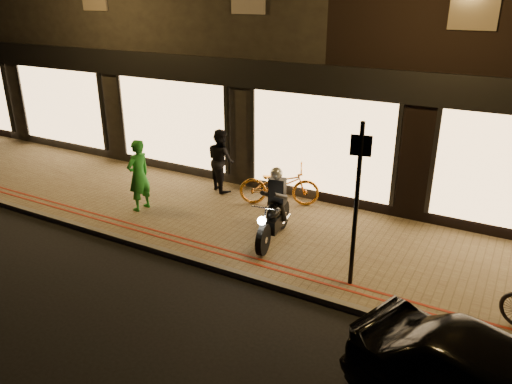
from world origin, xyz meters
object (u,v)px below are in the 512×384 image
bicycle_gold (279,185)px  motorcycle (274,213)px  sign_post (357,198)px  person_green (139,175)px

bicycle_gold → motorcycle: bearing=179.1°
sign_post → person_green: (-5.56, 0.72, -0.80)m
motorcycle → person_green: size_ratio=1.11×
person_green → bicycle_gold: bearing=130.9°
motorcycle → bicycle_gold: bearing=104.6°
bicycle_gold → sign_post: bearing=-157.9°
motorcycle → bicycle_gold: size_ratio=0.98×
bicycle_gold → person_green: size_ratio=1.13×
motorcycle → bicycle_gold: motorcycle is taller
bicycle_gold → person_green: 3.40m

